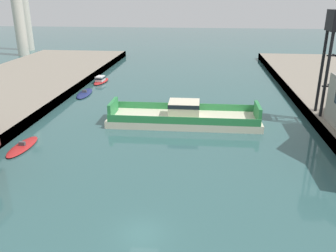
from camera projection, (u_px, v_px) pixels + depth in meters
ground_plane at (142, 234)px, 29.32m from camera, size 400.00×400.00×0.00m
chain_ferry at (184, 117)px, 54.30m from camera, size 23.32×7.45×3.52m
moored_boat_near_left at (101, 80)px, 79.98m from camera, size 2.84×7.19×1.54m
moored_boat_near_right at (85, 93)px, 70.59m from camera, size 3.12×8.33×0.90m
moored_boat_mid_left at (22, 147)px, 45.76m from camera, size 2.34×7.08×0.86m
smokestack_distant_a at (24, 3)px, 122.24m from camera, size 3.56×3.56×30.43m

